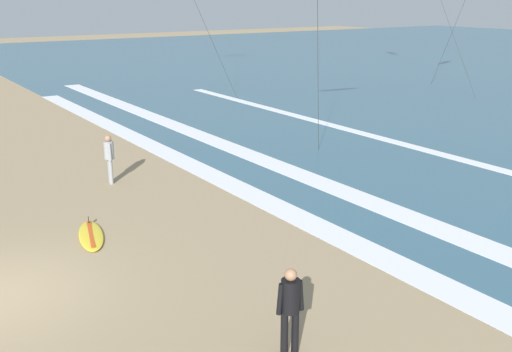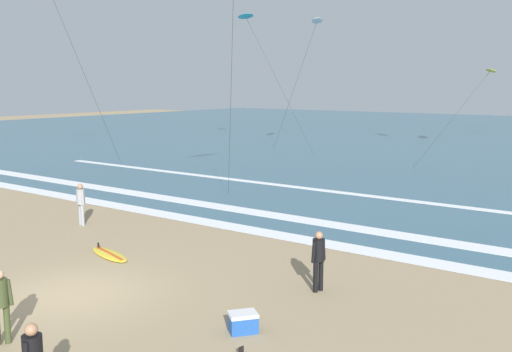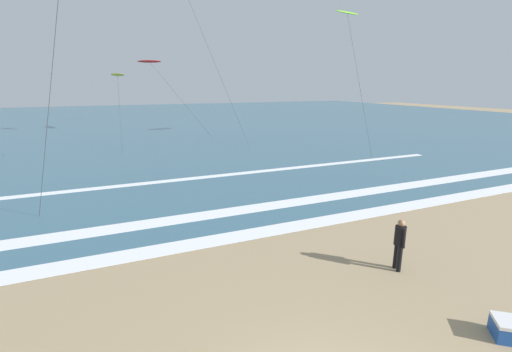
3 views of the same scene
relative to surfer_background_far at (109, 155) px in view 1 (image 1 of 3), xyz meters
name	(u,v)px [view 1 (image 1 of 3)]	position (x,y,z in m)	size (l,w,h in m)	color
wave_foam_shoreline	(316,226)	(6.69, 3.14, -0.94)	(50.82, 0.95, 0.01)	white
wave_foam_mid_break	(335,188)	(4.54, 5.68, -0.94)	(54.27, 0.99, 0.01)	white
wave_foam_outer_break	(470,162)	(4.96, 11.87, -0.94)	(42.04, 0.60, 0.01)	white
surfer_background_far	(109,155)	(0.00, 0.00, 0.00)	(0.52, 0.32, 1.60)	gray
surfer_left_near	(290,304)	(10.96, -0.96, 0.00)	(0.32, 0.52, 1.60)	black
surfboard_left_pile	(91,235)	(4.07, -2.07, -0.91)	(2.18, 1.13, 0.25)	yellow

